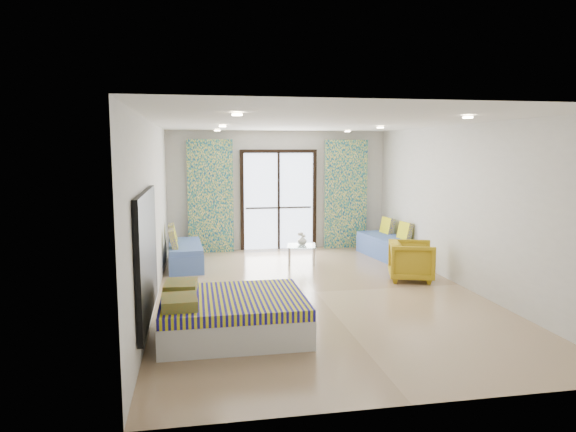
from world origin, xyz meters
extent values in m
cube|color=black|center=(0.00, 3.71, 2.24)|extent=(1.76, 0.08, 0.08)
cube|color=black|center=(-0.84, 3.71, 1.10)|extent=(0.08, 0.08, 2.20)
cube|color=black|center=(0.84, 3.71, 1.10)|extent=(0.08, 0.08, 2.20)
cube|color=black|center=(0.00, 3.71, 1.10)|extent=(0.05, 0.06, 2.20)
cube|color=#595451|center=(0.00, 3.73, 0.95)|extent=(1.52, 0.03, 0.04)
cube|color=silver|center=(-1.55, 3.57, 1.25)|extent=(1.00, 0.10, 2.50)
cube|color=silver|center=(1.55, 3.57, 1.25)|extent=(1.00, 0.10, 2.50)
cylinder|color=#FFE0B2|center=(-1.40, -2.00, 2.67)|extent=(0.12, 0.12, 0.02)
cylinder|color=#FFE0B2|center=(1.40, -2.00, 2.67)|extent=(0.12, 0.12, 0.02)
cylinder|color=#FFE0B2|center=(-1.40, 1.00, 2.67)|extent=(0.12, 0.12, 0.02)
cylinder|color=#FFE0B2|center=(1.40, 1.00, 2.67)|extent=(0.12, 0.12, 0.02)
cylinder|color=#FFE0B2|center=(-1.40, 3.00, 2.67)|extent=(0.12, 0.12, 0.02)
cylinder|color=#FFE0B2|center=(1.40, 3.00, 2.67)|extent=(0.12, 0.12, 0.02)
cube|color=black|center=(-2.46, -1.68, 1.05)|extent=(0.06, 2.10, 1.50)
cube|color=silver|center=(-2.47, -0.43, 1.05)|extent=(0.02, 0.10, 0.10)
cube|color=silver|center=(-1.45, -1.68, 0.18)|extent=(1.77, 1.42, 0.35)
cube|color=navy|center=(-1.45, -1.68, 0.42)|extent=(1.76, 1.45, 0.13)
cube|color=#186F45|center=(-2.09, -2.01, 0.55)|extent=(0.42, 0.51, 0.12)
cube|color=#186F45|center=(-2.09, -1.34, 0.55)|extent=(0.43, 0.51, 0.12)
cube|color=#4764AA|center=(-2.10, 2.24, 0.18)|extent=(0.71, 1.65, 0.36)
cube|color=#4764AA|center=(-2.10, 2.24, 0.41)|extent=(0.69, 1.62, 0.09)
cube|color=navy|center=(-2.31, 1.85, 0.61)|extent=(0.20, 0.41, 0.38)
cube|color=navy|center=(-2.34, 2.61, 0.61)|extent=(0.20, 0.41, 0.38)
cube|color=#4764AA|center=(2.10, 2.37, 0.18)|extent=(0.84, 1.69, 0.36)
cube|color=#4764AA|center=(2.10, 2.37, 0.40)|extent=(0.82, 1.65, 0.09)
cube|color=navy|center=(2.37, 2.02, 0.61)|extent=(0.23, 0.43, 0.37)
cube|color=navy|center=(2.27, 2.77, 0.61)|extent=(0.23, 0.43, 0.37)
cylinder|color=silver|center=(-0.09, 1.89, 0.18)|extent=(0.05, 0.05, 0.36)
cylinder|color=silver|center=(0.39, 1.79, 0.18)|extent=(0.05, 0.05, 0.36)
cylinder|color=silver|center=(0.01, 2.37, 0.18)|extent=(0.05, 0.05, 0.36)
cylinder|color=silver|center=(0.49, 2.27, 0.18)|extent=(0.05, 0.05, 0.36)
cube|color=#8CA59E|center=(0.20, 2.08, 0.36)|extent=(0.66, 0.66, 0.02)
sphere|color=white|center=(0.24, 2.07, 0.56)|extent=(0.06, 0.06, 0.06)
sphere|color=white|center=(0.21, 2.13, 0.58)|extent=(0.06, 0.06, 0.06)
sphere|color=white|center=(0.15, 2.09, 0.60)|extent=(0.06, 0.06, 0.06)
sphere|color=white|center=(0.19, 2.04, 0.62)|extent=(0.06, 0.06, 0.06)
imported|color=white|center=(0.22, 2.14, 0.47)|extent=(0.21, 0.22, 0.19)
imported|color=#B08F16|center=(1.83, 0.45, 0.38)|extent=(0.87, 0.90, 0.75)
camera|label=1|loc=(-1.88, -7.83, 2.29)|focal=32.00mm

